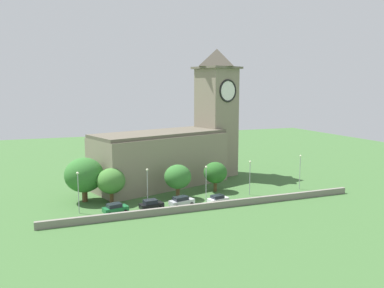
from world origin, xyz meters
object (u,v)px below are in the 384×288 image
Objects in this scene: church at (179,143)px; tree_riverside_east at (84,175)px; streetlamp_east_end at (300,167)px; car_white at (218,199)px; car_silver at (181,201)px; streetlamp_west_mid at (147,181)px; streetlamp_central at (206,178)px; car_black at (151,205)px; tree_churchyard at (111,181)px; car_green at (115,208)px; tree_riverside_west at (215,173)px; tree_by_tower at (178,177)px; streetlamp_east_mid at (250,172)px; streetlamp_west_end at (78,186)px.

church is 4.44× the size of tree_riverside_east.
streetlamp_east_end is 0.88× the size of tree_riverside_east.
church reaches higher than car_white.
streetlamp_west_mid reaches higher than car_silver.
car_black is at bearing -173.85° from streetlamp_central.
car_green is at bearing -93.73° from tree_churchyard.
streetlamp_east_end is at bearing 9.41° from car_white.
tree_riverside_west is at bearing 2.64° from tree_churchyard.
tree_riverside_east reaches higher than tree_churchyard.
car_black is at bearing -90.04° from streetlamp_west_mid.
tree_churchyard is at bearing 173.56° from tree_by_tower.
streetlamp_central is at bearing 128.23° from car_white.
car_white is at bearing -51.77° from streetlamp_central.
car_white is 0.69× the size of tree_riverside_west.
streetlamp_east_mid is at bearing -8.26° from tree_churchyard.
car_black is 0.60× the size of streetlamp_west_end.
streetlamp_central reaches higher than car_black.
tree_riverside_west is (15.85, 4.90, -0.67)m from streetlamp_west_mid.
streetlamp_east_mid is at bearing -0.09° from streetlamp_west_end.
tree_riverside_east reaches higher than streetlamp_east_mid.
tree_by_tower is 1.01× the size of tree_churchyard.
streetlamp_west_mid is at bearing 89.96° from car_black.
streetlamp_west_mid is at bearing 0.06° from streetlamp_west_end.
tree_riverside_east is at bearing 137.86° from car_black.
tree_riverside_west is (10.05, 7.25, 3.09)m from car_silver.
car_silver is (-5.85, -18.38, -8.11)m from church.
car_white is 0.62× the size of streetlamp_central.
car_white is at bearing -21.21° from tree_churchyard.
car_white is at bearing -110.67° from tree_riverside_west.
car_white is at bearing -8.34° from car_silver.
tree_riverside_east is (-44.06, 6.93, 0.24)m from streetlamp_east_end.
streetlamp_east_end is (39.87, 2.26, 4.07)m from car_green.
car_silver is 16.12m from streetlamp_east_mid.
car_silver is 12.77m from tree_riverside_west.
streetlamp_west_mid is at bearing -33.61° from tree_riverside_east.
church reaches higher than car_black.
streetlamp_east_end reaches higher than car_silver.
car_silver is 0.71× the size of streetlamp_west_mid.
streetlamp_east_mid reaches higher than tree_by_tower.
car_green is 1.04× the size of car_black.
car_black is 0.65× the size of tree_by_tower.
streetlamp_central is at bearing 6.15° from car_black.
streetlamp_central is 22.42m from streetlamp_east_end.
car_black reaches higher than car_silver.
streetlamp_west_end is at bearing -179.94° from streetlamp_west_mid.
car_silver is at bearing -0.78° from car_green.
streetlamp_central is 1.04× the size of tree_churchyard.
church is 5.41× the size of streetlamp_central.
tree_churchyard is at bearing -34.24° from tree_riverside_east.
car_silver is 0.74× the size of tree_churchyard.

